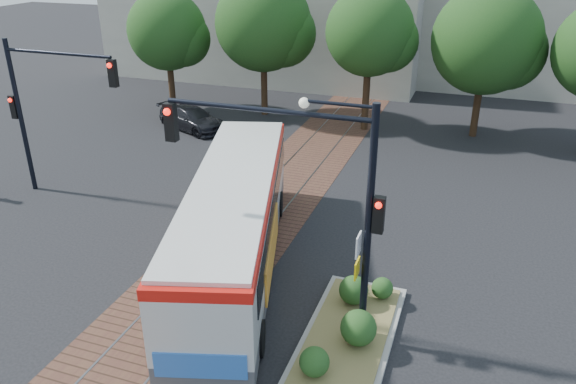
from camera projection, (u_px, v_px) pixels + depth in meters
name	position (u px, v px, depth m)	size (l,w,h in m)	color
ground	(197.00, 285.00, 16.58)	(120.00, 120.00, 0.00)	black
trackbed	(250.00, 225.00, 20.00)	(3.60, 40.00, 0.02)	#533526
tree_row	(366.00, 34.00, 28.25)	(26.40, 5.60, 7.67)	#382314
warehouses	(378.00, 21.00, 39.77)	(40.00, 13.00, 8.00)	#ADA899
city_bus	(235.00, 218.00, 16.88)	(5.44, 11.34, 2.98)	#4E4E51
traffic_island	(350.00, 329.00, 14.21)	(2.20, 5.20, 1.13)	gray
signal_pole_main	(318.00, 185.00, 12.98)	(5.49, 0.46, 6.00)	black
signal_pole_left	(40.00, 98.00, 20.91)	(4.99, 0.34, 6.00)	black
parked_car	(192.00, 118.00, 29.54)	(1.69, 4.17, 1.21)	black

